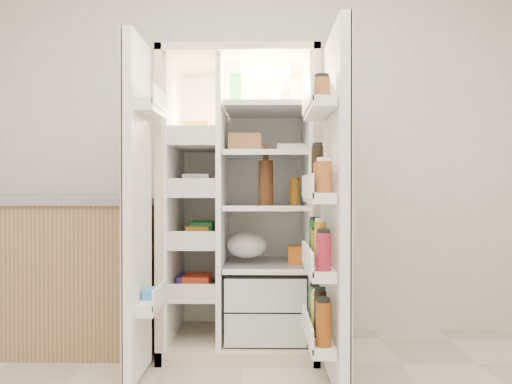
{
  "coord_description": "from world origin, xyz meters",
  "views": [
    {
      "loc": [
        0.12,
        -1.41,
        1.0
      ],
      "look_at": [
        0.07,
        1.25,
        0.97
      ],
      "focal_mm": 34.0,
      "sensor_mm": 36.0,
      "label": 1
    }
  ],
  "objects": [
    {
      "name": "freezer_door",
      "position": [
        -0.53,
        1.05,
        0.89
      ],
      "size": [
        0.15,
        0.4,
        1.72
      ],
      "color": "white",
      "rests_on": "floor"
    },
    {
      "name": "wall_back",
      "position": [
        0.0,
        2.0,
        1.35
      ],
      "size": [
        4.0,
        0.02,
        2.7
      ],
      "primitive_type": "cube",
      "color": "silver",
      "rests_on": "floor"
    },
    {
      "name": "kitchen_counter",
      "position": [
        -1.17,
        1.63,
        0.47
      ],
      "size": [
        1.29,
        0.69,
        0.94
      ],
      "color": "#A77D53",
      "rests_on": "floor"
    },
    {
      "name": "refrigerator",
      "position": [
        -0.01,
        1.65,
        0.74
      ],
      "size": [
        0.92,
        0.7,
        1.8
      ],
      "color": "beige",
      "rests_on": "floor"
    },
    {
      "name": "fridge_door",
      "position": [
        0.45,
        0.96,
        0.87
      ],
      "size": [
        0.17,
        0.58,
        1.72
      ],
      "color": "white",
      "rests_on": "floor"
    }
  ]
}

